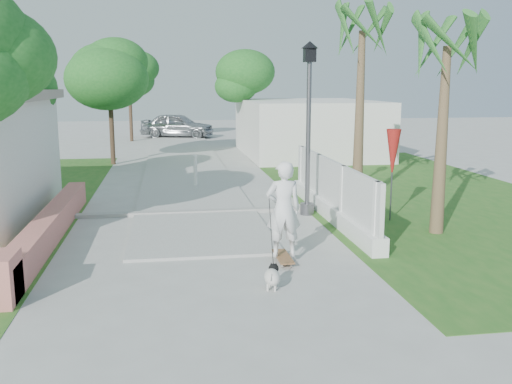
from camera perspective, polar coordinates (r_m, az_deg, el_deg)
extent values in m
plane|color=#B7B7B2|center=(9.44, -4.16, -10.34)|extent=(90.00, 90.00, 0.00)
cube|color=#B7B7B2|center=(28.98, -7.45, 4.05)|extent=(3.20, 36.00, 0.06)
cube|color=#999993|center=(15.17, -6.05, -2.01)|extent=(6.50, 0.25, 0.10)
cube|color=#29611E|center=(18.76, 15.49, -0.01)|extent=(8.00, 20.00, 0.01)
cube|color=#D3726C|center=(13.41, -19.87, -3.22)|extent=(0.45, 8.00, 0.60)
cube|color=#D3726C|center=(9.82, -24.06, -7.96)|extent=(0.45, 0.80, 0.80)
cube|color=white|center=(14.72, 7.48, -1.84)|extent=(0.35, 7.00, 0.40)
cube|color=white|center=(14.58, 7.56, 1.04)|extent=(0.10, 7.00, 1.10)
cube|color=white|center=(11.65, 11.95, -2.59)|extent=(0.14, 0.14, 1.50)
cube|color=white|center=(13.67, 8.71, -0.49)|extent=(0.14, 0.14, 1.50)
cube|color=white|center=(15.75, 6.32, 1.06)|extent=(0.14, 0.14, 1.50)
cube|color=white|center=(17.66, 4.63, 2.15)|extent=(0.14, 0.14, 1.50)
cube|color=silver|center=(27.68, 5.19, 6.42)|extent=(6.00, 8.00, 2.60)
cylinder|color=#59595E|center=(15.08, 5.12, -1.68)|extent=(0.36, 0.36, 0.30)
cylinder|color=#59595E|center=(14.79, 5.24, 5.33)|extent=(0.12, 0.12, 4.00)
cube|color=black|center=(14.74, 5.39, 13.49)|extent=(0.28, 0.28, 0.35)
cone|color=black|center=(14.75, 5.41, 14.46)|extent=(0.44, 0.44, 0.18)
cylinder|color=white|center=(19.02, -6.08, 1.98)|extent=(0.12, 0.12, 1.00)
sphere|color=white|center=(18.95, -6.11, 3.54)|extent=(0.14, 0.14, 0.14)
cylinder|color=#59595E|center=(14.57, 13.41, 1.03)|extent=(0.04, 0.04, 2.00)
cone|color=#A72017|center=(14.47, 13.53, 3.76)|extent=(0.36, 0.36, 1.20)
cylinder|color=#4C3826|center=(24.93, -14.27, 7.09)|extent=(0.20, 0.20, 3.85)
ellipsoid|color=#1B601E|center=(24.89, -14.45, 10.89)|extent=(3.40, 3.40, 2.55)
ellipsoid|color=#1B601E|center=(24.67, -14.06, 11.72)|extent=(2.89, 2.89, 2.18)
ellipsoid|color=#1B601E|center=(25.12, -14.95, 12.46)|extent=(2.55, 2.55, 1.90)
cylinder|color=#4C3826|center=(29.09, -1.17, 7.56)|extent=(0.20, 0.20, 3.50)
ellipsoid|color=#1B601E|center=(29.04, -1.18, 10.52)|extent=(3.00, 3.00, 2.25)
ellipsoid|color=#1B601E|center=(28.87, -0.73, 11.21)|extent=(2.55, 2.55, 1.92)
ellipsoid|color=#1B601E|center=(29.22, -1.64, 11.89)|extent=(2.25, 2.25, 1.68)
cylinder|color=#4C3826|center=(34.87, -12.44, 8.15)|extent=(0.20, 0.20, 3.85)
ellipsoid|color=#1B601E|center=(34.84, -12.56, 10.85)|extent=(3.20, 3.20, 2.40)
ellipsoid|color=#1B601E|center=(34.63, -12.26, 11.45)|extent=(2.72, 2.72, 2.05)
ellipsoid|color=#1B601E|center=(35.07, -12.92, 11.98)|extent=(2.40, 2.40, 1.79)
cone|color=brown|center=(16.20, 10.29, 7.10)|extent=(0.32, 0.32, 4.80)
cone|color=brown|center=(13.50, 18.06, 4.75)|extent=(0.32, 0.32, 4.20)
cube|color=brown|center=(11.11, 2.72, -6.46)|extent=(0.27, 0.96, 0.02)
imported|color=silver|center=(10.87, 2.76, -1.73)|extent=(0.68, 0.44, 1.85)
cylinder|color=gray|center=(10.79, 2.63, -7.36)|extent=(0.03, 0.07, 0.07)
cylinder|color=gray|center=(10.83, 3.53, -7.31)|extent=(0.03, 0.07, 0.07)
cylinder|color=gray|center=(11.44, 1.94, -6.30)|extent=(0.03, 0.07, 0.07)
cylinder|color=gray|center=(11.47, 2.79, -6.26)|extent=(0.03, 0.07, 0.07)
ellipsoid|color=silver|center=(9.65, 1.63, -8.52)|extent=(0.38, 0.49, 0.28)
sphere|color=black|center=(9.82, 1.77, -7.67)|extent=(0.18, 0.18, 0.18)
sphere|color=silver|center=(9.91, 1.83, -7.63)|extent=(0.08, 0.08, 0.08)
cone|color=black|center=(9.80, 1.53, -7.20)|extent=(0.05, 0.05, 0.06)
cone|color=black|center=(9.79, 2.02, -7.22)|extent=(0.05, 0.05, 0.06)
cylinder|color=silver|center=(9.81, 1.33, -9.10)|extent=(0.04, 0.04, 0.12)
cylinder|color=silver|center=(9.79, 2.06, -9.14)|extent=(0.04, 0.04, 0.12)
cylinder|color=silver|center=(9.61, 1.18, -9.52)|extent=(0.04, 0.04, 0.12)
cylinder|color=silver|center=(9.60, 1.92, -9.55)|extent=(0.04, 0.04, 0.12)
cylinder|color=silver|center=(9.44, 1.48, -8.52)|extent=(0.05, 0.11, 0.11)
imported|color=#A6A9AD|center=(36.69, -7.86, 6.62)|extent=(4.90, 3.13, 1.55)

